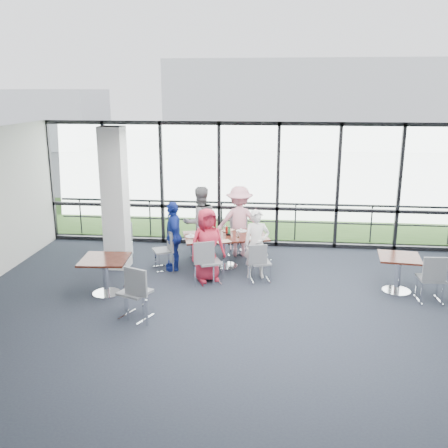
# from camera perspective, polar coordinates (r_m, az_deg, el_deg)

# --- Properties ---
(floor) EXTENTS (12.00, 10.00, 0.02)m
(floor) POSITION_cam_1_polar(r_m,az_deg,el_deg) (8.52, 5.79, -12.69)
(floor) COLOR #222533
(floor) RESTS_ON ground
(ceiling) EXTENTS (12.00, 10.00, 0.04)m
(ceiling) POSITION_cam_1_polar(r_m,az_deg,el_deg) (7.59, 6.44, 9.32)
(ceiling) COLOR white
(ceiling) RESTS_ON ground
(curtain_wall_back) EXTENTS (12.00, 0.10, 3.20)m
(curtain_wall_back) POSITION_cam_1_polar(r_m,az_deg,el_deg) (12.77, 6.16, 4.38)
(curtain_wall_back) COLOR white
(curtain_wall_back) RESTS_ON ground
(structural_column) EXTENTS (0.50, 0.50, 3.20)m
(structural_column) POSITION_cam_1_polar(r_m,az_deg,el_deg) (11.38, -12.32, 2.81)
(structural_column) COLOR white
(structural_column) RESTS_ON ground
(apron) EXTENTS (80.00, 70.00, 0.02)m
(apron) POSITION_cam_1_polar(r_m,az_deg,el_deg) (17.99, 6.04, 2.24)
(apron) COLOR gray
(apron) RESTS_ON ground
(grass_strip) EXTENTS (80.00, 5.00, 0.01)m
(grass_strip) POSITION_cam_1_polar(r_m,az_deg,el_deg) (16.04, 6.02, 0.77)
(grass_strip) COLOR #294F17
(grass_strip) RESTS_ON ground
(hangar_main) EXTENTS (24.00, 10.00, 6.00)m
(hangar_main) POSITION_cam_1_polar(r_m,az_deg,el_deg) (39.77, 12.21, 13.38)
(hangar_main) COLOR silver
(hangar_main) RESTS_ON ground
(hangar_aux) EXTENTS (10.00, 6.00, 4.00)m
(hangar_aux) POSITION_cam_1_polar(r_m,az_deg,el_deg) (39.87, -21.16, 11.29)
(hangar_aux) COLOR silver
(hangar_aux) RESTS_ON ground
(guard_rail) EXTENTS (12.00, 0.06, 0.06)m
(guard_rail) POSITION_cam_1_polar(r_m,az_deg,el_deg) (13.59, 6.03, 0.29)
(guard_rail) COLOR #2D2D33
(guard_rail) RESTS_ON ground
(main_table) EXTENTS (2.07, 1.48, 0.75)m
(main_table) POSITION_cam_1_polar(r_m,az_deg,el_deg) (11.37, 0.16, -1.94)
(main_table) COLOR #33120B
(main_table) RESTS_ON ground
(side_table_left) EXTENTS (0.96, 0.96, 0.75)m
(side_table_left) POSITION_cam_1_polar(r_m,az_deg,el_deg) (10.12, -13.45, -4.44)
(side_table_left) COLOR #33120B
(side_table_left) RESTS_ON ground
(side_table_right) EXTENTS (0.87, 0.87, 0.75)m
(side_table_right) POSITION_cam_1_polar(r_m,az_deg,el_deg) (10.56, 19.37, -4.18)
(side_table_right) COLOR #33120B
(side_table_right) RESTS_ON ground
(diner_near_left) EXTENTS (0.92, 0.82, 1.57)m
(diner_near_left) POSITION_cam_1_polar(r_m,az_deg,el_deg) (10.53, -1.93, -2.40)
(diner_near_left) COLOR #C0233B
(diner_near_left) RESTS_ON ground
(diner_near_right) EXTENTS (0.61, 0.49, 1.50)m
(diner_near_right) POSITION_cam_1_polar(r_m,az_deg,el_deg) (10.73, 3.75, -2.30)
(diner_near_right) COLOR white
(diner_near_right) RESTS_ON ground
(diner_far_left) EXTENTS (1.00, 0.88, 1.75)m
(diner_far_left) POSITION_cam_1_polar(r_m,az_deg,el_deg) (11.99, -2.77, 0.20)
(diner_far_left) COLOR slate
(diner_far_left) RESTS_ON ground
(diner_far_right) EXTENTS (1.16, 0.67, 1.73)m
(diner_far_right) POSITION_cam_1_polar(r_m,az_deg,el_deg) (12.12, 1.77, 0.32)
(diner_far_right) COLOR #FBA4B5
(diner_far_right) RESTS_ON ground
(diner_end) EXTENTS (0.71, 1.02, 1.57)m
(diner_end) POSITION_cam_1_polar(r_m,az_deg,el_deg) (11.24, -5.79, -1.35)
(diner_end) COLOR navy
(diner_end) RESTS_ON ground
(chair_main_nl) EXTENTS (0.60, 0.60, 0.93)m
(chair_main_nl) POSITION_cam_1_polar(r_m,az_deg,el_deg) (10.47, -1.68, -4.36)
(chair_main_nl) COLOR slate
(chair_main_nl) RESTS_ON ground
(chair_main_nr) EXTENTS (0.50, 0.50, 0.83)m
(chair_main_nr) POSITION_cam_1_polar(r_m,az_deg,el_deg) (10.62, 4.17, -4.40)
(chair_main_nr) COLOR slate
(chair_main_nr) RESTS_ON ground
(chair_main_fl) EXTENTS (0.49, 0.49, 0.83)m
(chair_main_fl) POSITION_cam_1_polar(r_m,az_deg,el_deg) (12.26, -2.61, -1.68)
(chair_main_fl) COLOR slate
(chair_main_fl) RESTS_ON ground
(chair_main_fr) EXTENTS (0.60, 0.60, 0.96)m
(chair_main_fr) POSITION_cam_1_polar(r_m,az_deg,el_deg) (12.33, 1.26, -1.26)
(chair_main_fr) COLOR slate
(chair_main_fr) RESTS_ON ground
(chair_main_end) EXTENTS (0.59, 0.59, 0.90)m
(chair_main_end) POSITION_cam_1_polar(r_m,az_deg,el_deg) (11.34, -6.91, -3.00)
(chair_main_end) COLOR slate
(chair_main_end) RESTS_ON ground
(chair_spare_la) EXTENTS (0.63, 0.63, 0.99)m
(chair_spare_la) POSITION_cam_1_polar(r_m,az_deg,el_deg) (9.02, -10.15, -7.68)
(chair_spare_la) COLOR slate
(chair_spare_la) RESTS_ON ground
(chair_spare_lb) EXTENTS (0.49, 0.49, 0.88)m
(chair_spare_lb) POSITION_cam_1_polar(r_m,az_deg,el_deg) (12.06, -11.73, -2.17)
(chair_spare_lb) COLOR slate
(chair_spare_lb) RESTS_ON ground
(chair_spare_r) EXTENTS (0.48, 0.48, 0.94)m
(chair_spare_r) POSITION_cam_1_polar(r_m,az_deg,el_deg) (10.37, 22.55, -5.76)
(chair_spare_r) COLOR slate
(chair_spare_r) RESTS_ON ground
(plate_nl) EXTENTS (0.27, 0.27, 0.01)m
(plate_nl) POSITION_cam_1_polar(r_m,az_deg,el_deg) (10.93, -2.28, -1.92)
(plate_nl) COLOR white
(plate_nl) RESTS_ON main_table
(plate_nr) EXTENTS (0.28, 0.28, 0.01)m
(plate_nr) POSITION_cam_1_polar(r_m,az_deg,el_deg) (11.15, 3.28, -1.59)
(plate_nr) COLOR white
(plate_nr) RESTS_ON main_table
(plate_fl) EXTENTS (0.26, 0.26, 0.01)m
(plate_fl) POSITION_cam_1_polar(r_m,az_deg,el_deg) (11.58, -2.24, -0.94)
(plate_fl) COLOR white
(plate_fl) RESTS_ON main_table
(plate_fr) EXTENTS (0.26, 0.26, 0.01)m
(plate_fr) POSITION_cam_1_polar(r_m,az_deg,el_deg) (11.68, 1.99, -0.79)
(plate_fr) COLOR white
(plate_fr) RESTS_ON main_table
(plate_end) EXTENTS (0.25, 0.25, 0.01)m
(plate_end) POSITION_cam_1_polar(r_m,az_deg,el_deg) (11.26, -3.81, -1.42)
(plate_end) COLOR white
(plate_end) RESTS_ON main_table
(tumbler_a) EXTENTS (0.07, 0.07, 0.14)m
(tumbler_a) POSITION_cam_1_polar(r_m,az_deg,el_deg) (11.03, -0.86, -1.39)
(tumbler_a) COLOR white
(tumbler_a) RESTS_ON main_table
(tumbler_b) EXTENTS (0.06, 0.06, 0.13)m
(tumbler_b) POSITION_cam_1_polar(r_m,az_deg,el_deg) (11.19, 1.60, -1.19)
(tumbler_b) COLOR white
(tumbler_b) RESTS_ON main_table
(tumbler_c) EXTENTS (0.07, 0.07, 0.15)m
(tumbler_c) POSITION_cam_1_polar(r_m,az_deg,el_deg) (11.57, 0.08, -0.60)
(tumbler_c) COLOR white
(tumbler_c) RESTS_ON main_table
(tumbler_d) EXTENTS (0.07, 0.07, 0.14)m
(tumbler_d) POSITION_cam_1_polar(r_m,az_deg,el_deg) (11.13, -3.08, -1.28)
(tumbler_d) COLOR white
(tumbler_d) RESTS_ON main_table
(menu_a) EXTENTS (0.39, 0.36, 0.00)m
(menu_a) POSITION_cam_1_polar(r_m,az_deg,el_deg) (10.89, -0.09, -1.99)
(menu_a) COLOR beige
(menu_a) RESTS_ON main_table
(menu_b) EXTENTS (0.32, 0.26, 0.00)m
(menu_b) POSITION_cam_1_polar(r_m,az_deg,el_deg) (11.18, 4.25, -1.58)
(menu_b) COLOR beige
(menu_b) RESTS_ON main_table
(menu_c) EXTENTS (0.33, 0.35, 0.00)m
(menu_c) POSITION_cam_1_polar(r_m,az_deg,el_deg) (11.76, 0.48, -0.71)
(menu_c) COLOR beige
(menu_c) RESTS_ON main_table
(condiment_caddy) EXTENTS (0.10, 0.07, 0.04)m
(condiment_caddy) POSITION_cam_1_polar(r_m,az_deg,el_deg) (11.34, 0.53, -1.20)
(condiment_caddy) COLOR black
(condiment_caddy) RESTS_ON main_table
(ketchup_bottle) EXTENTS (0.06, 0.06, 0.18)m
(ketchup_bottle) POSITION_cam_1_polar(r_m,az_deg,el_deg) (11.41, 0.31, -0.74)
(ketchup_bottle) COLOR #9C150C
(ketchup_bottle) RESTS_ON main_table
(green_bottle) EXTENTS (0.05, 0.05, 0.20)m
(green_bottle) POSITION_cam_1_polar(r_m,az_deg,el_deg) (11.35, 0.61, -0.76)
(green_bottle) COLOR #1A7335
(green_bottle) RESTS_ON main_table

